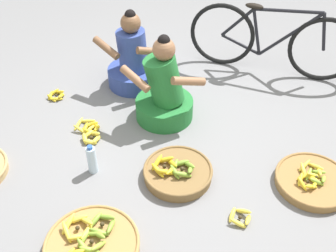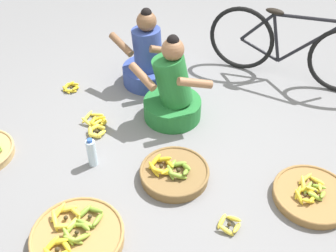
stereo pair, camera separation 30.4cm
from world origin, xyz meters
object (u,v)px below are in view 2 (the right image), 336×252
banana_basket_front_right (312,195)px  loose_bananas_front_left (230,224)px  bicycle_leaning (291,48)px  loose_bananas_front_center (96,125)px  banana_basket_back_left (174,173)px  water_bottle (92,153)px  vendor_woman_front (172,93)px  loose_bananas_mid_right (71,87)px  banana_basket_back_center (77,236)px  vendor_woman_behind (148,60)px

banana_basket_front_right → loose_bananas_front_left: 0.68m
bicycle_leaning → banana_basket_front_right: 1.64m
bicycle_leaning → loose_bananas_front_left: 2.04m
loose_bananas_front_center → banana_basket_back_left: bearing=-11.0°
water_bottle → banana_basket_back_left: bearing=17.7°
banana_basket_back_left → banana_basket_front_right: bearing=18.8°
bicycle_leaning → water_bottle: bicycle_leaning is taller
vendor_woman_front → loose_bananas_front_left: bearing=-41.9°
water_bottle → banana_basket_front_right: bearing=18.4°
banana_basket_front_right → loose_bananas_mid_right: bearing=175.8°
loose_bananas_front_center → loose_bananas_mid_right: bearing=150.2°
vendor_woman_front → loose_bananas_front_left: 1.30m
bicycle_leaning → banana_basket_front_right: (0.68, -1.46, -0.31)m
banana_basket_front_right → banana_basket_back_center: bearing=-136.9°
loose_bananas_front_left → loose_bananas_mid_right: (-2.04, 0.72, -0.00)m
banana_basket_front_right → bicycle_leaning: bearing=114.9°
banana_basket_front_right → water_bottle: bearing=-161.6°
loose_bananas_mid_right → bicycle_leaning: bearing=35.8°
vendor_woman_front → bicycle_leaning: size_ratio=0.48×
loose_bananas_front_center → loose_bananas_mid_right: 0.68m
vendor_woman_behind → water_bottle: vendor_woman_behind is taller
vendor_woman_front → loose_bananas_front_center: 0.73m
banana_basket_back_left → loose_bananas_front_left: size_ratio=3.49×
banana_basket_back_left → loose_bananas_front_left: (0.56, -0.20, -0.03)m
banana_basket_front_right → loose_bananas_front_center: 1.88m
loose_bananas_front_left → loose_bananas_mid_right: size_ratio=0.83×
vendor_woman_front → water_bottle: size_ratio=3.10×
banana_basket_back_left → banana_basket_back_center: bearing=-107.7°
banana_basket_back_center → loose_bananas_front_left: (0.82, 0.62, -0.03)m
banana_basket_back_left → water_bottle: water_bottle is taller
banana_basket_back_left → water_bottle: (-0.63, -0.20, 0.07)m
bicycle_leaning → banana_basket_back_center: 2.69m
banana_basket_front_right → banana_basket_back_center: 1.69m
banana_basket_back_center → water_bottle: size_ratio=2.34×
loose_bananas_front_center → water_bottle: 0.47m
vendor_woman_front → water_bottle: (-0.24, -0.85, -0.14)m
loose_bananas_front_center → banana_basket_back_center: bearing=-57.6°
vendor_woman_behind → water_bottle: 1.26m
bicycle_leaning → loose_bananas_front_center: size_ratio=5.46×
banana_basket_front_right → loose_bananas_front_center: banana_basket_front_right is taller
banana_basket_back_center → water_bottle: 0.73m
banana_basket_back_center → loose_bananas_mid_right: (-1.22, 1.33, -0.03)m
banana_basket_back_left → loose_bananas_mid_right: banana_basket_back_left is taller
banana_basket_back_center → water_bottle: bearing=120.7°
loose_bananas_front_left → water_bottle: (-1.19, 0.00, 0.10)m
banana_basket_back_center → loose_bananas_mid_right: size_ratio=3.33×
bicycle_leaning → loose_bananas_front_left: (0.27, -2.00, -0.33)m
water_bottle → loose_bananas_front_left: bearing=-0.1°
bicycle_leaning → loose_bananas_mid_right: bicycle_leaning is taller
banana_basket_front_right → water_bottle: (-1.60, -0.53, 0.08)m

